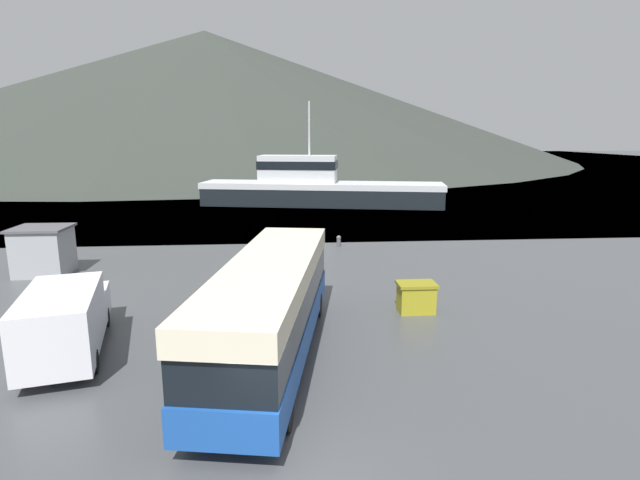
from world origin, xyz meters
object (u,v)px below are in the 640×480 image
storage_bin (416,297)px  dock_kiosk (43,250)px  tour_bus (271,304)px  fishing_boat (317,187)px  delivery_van (65,319)px

storage_bin → dock_kiosk: bearing=158.3°
tour_bus → fishing_boat: size_ratio=0.47×
tour_bus → dock_kiosk: bearing=147.4°
storage_bin → delivery_van: bearing=-166.1°
dock_kiosk → storage_bin: bearing=-21.7°
fishing_boat → dock_kiosk: fishing_boat is taller
delivery_van → storage_bin: 12.62m
tour_bus → dock_kiosk: tour_bus is taller
delivery_van → fishing_boat: bearing=59.4°
fishing_boat → storage_bin: (1.76, -31.03, -1.22)m
fishing_boat → dock_kiosk: 28.73m
delivery_van → dock_kiosk: size_ratio=2.46×
delivery_van → fishing_boat: (10.47, 34.05, 0.61)m
tour_bus → storage_bin: (5.70, 3.74, -1.18)m
fishing_boat → storage_bin: size_ratio=15.94×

